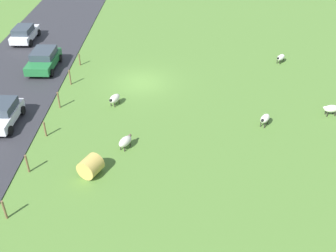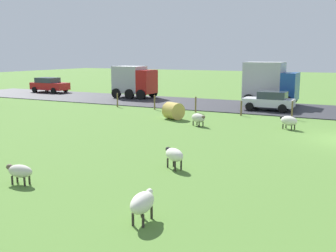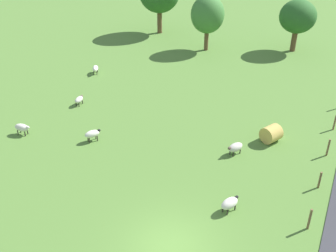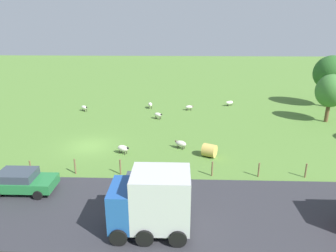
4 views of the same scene
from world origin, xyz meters
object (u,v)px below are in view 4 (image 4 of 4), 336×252
(sheep_6, at_px, (181,144))
(truck_0, at_px, (152,201))
(sheep_3, at_px, (123,148))
(sheep_4, at_px, (158,115))
(sheep_1, at_px, (230,103))
(sheep_2, at_px, (150,105))
(car_3, at_px, (145,186))
(sheep_5, at_px, (84,107))
(hay_bale_0, at_px, (209,150))
(tree_2, at_px, (331,73))
(car_6, at_px, (22,181))
(sheep_0, at_px, (189,107))
(tree_1, at_px, (331,91))

(sheep_6, bearing_deg, truck_0, -7.78)
(sheep_3, height_order, sheep_4, sheep_4)
(sheep_1, bearing_deg, sheep_6, -24.05)
(sheep_2, bearing_deg, car_3, 4.21)
(car_3, bearing_deg, sheep_3, -159.08)
(sheep_3, bearing_deg, sheep_5, -150.98)
(hay_bale_0, distance_m, truck_0, 11.23)
(tree_2, relative_size, car_6, 1.60)
(sheep_4, xyz_separation_m, truck_0, (21.03, 1.06, 1.40))
(sheep_2, bearing_deg, sheep_5, -78.93)
(sheep_0, relative_size, tree_1, 0.19)
(sheep_4, bearing_deg, tree_2, 106.32)
(sheep_0, bearing_deg, sheep_3, -23.85)
(sheep_4, distance_m, tree_1, 20.21)
(tree_2, relative_size, car_3, 1.84)
(sheep_1, distance_m, hay_bale_0, 17.74)
(sheep_2, bearing_deg, car_6, -17.50)
(sheep_1, xyz_separation_m, car_6, (23.65, -17.97, 0.39))
(hay_bale_0, xyz_separation_m, tree_1, (-10.40, 14.74, 3.14))
(sheep_1, xyz_separation_m, truck_0, (27.53, -8.57, 1.47))
(car_6, bearing_deg, sheep_6, 126.36)
(sheep_6, bearing_deg, car_6, -53.64)
(sheep_0, xyz_separation_m, sheep_3, (14.40, -6.37, 0.05))
(sheep_0, bearing_deg, sheep_6, -5.17)
(sheep_4, relative_size, car_3, 0.29)
(sheep_6, distance_m, hay_bale_0, 3.02)
(tree_1, height_order, car_3, tree_1)
(car_6, bearing_deg, sheep_5, -175.36)
(truck_0, bearing_deg, car_6, -112.43)
(sheep_5, height_order, truck_0, truck_0)
(truck_0, xyz_separation_m, car_3, (-3.56, -0.83, -1.12))
(sheep_1, relative_size, hay_bale_0, 1.03)
(sheep_5, xyz_separation_m, car_6, (20.30, 1.65, 0.37))
(tree_2, bearing_deg, hay_bale_0, -45.67)
(sheep_1, xyz_separation_m, tree_2, (-0.26, 13.45, 4.18))
(sheep_6, relative_size, truck_0, 0.28)
(tree_2, relative_size, truck_0, 1.61)
(sheep_0, height_order, sheep_6, sheep_6)
(sheep_1, height_order, hay_bale_0, hay_bale_0)
(sheep_3, bearing_deg, tree_2, 123.85)
(sheep_4, xyz_separation_m, car_6, (17.15, -8.34, 0.31))
(car_3, xyz_separation_m, car_6, (-0.32, -8.57, 0.03))
(sheep_4, distance_m, car_3, 17.48)
(sheep_2, xyz_separation_m, sheep_6, (13.85, 4.12, -0.04))
(car_3, bearing_deg, tree_2, 136.69)
(hay_bale_0, bearing_deg, truck_0, -21.87)
(sheep_1, relative_size, car_6, 0.27)
(sheep_4, distance_m, truck_0, 21.11)
(hay_bale_0, height_order, car_3, car_3)
(truck_0, bearing_deg, hay_bale_0, 158.13)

